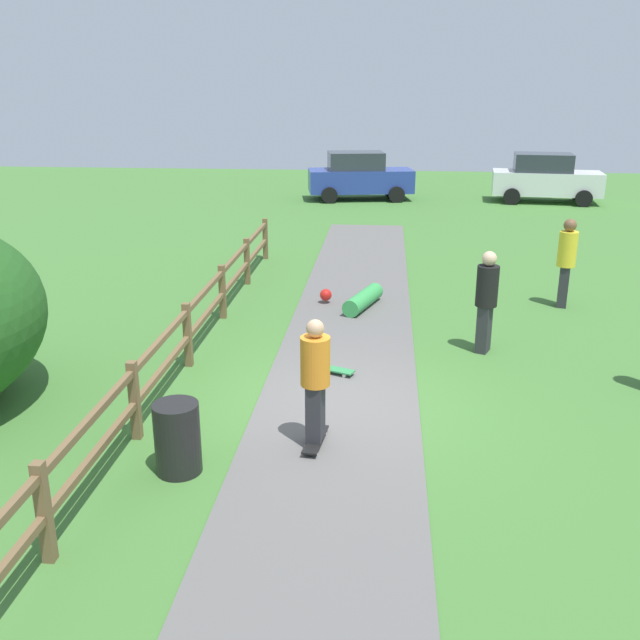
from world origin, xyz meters
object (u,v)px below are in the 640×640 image
Objects in this scene: skater_riding at (315,377)px; bystander_yellow at (566,258)px; bystander_black at (486,297)px; parked_car_blue at (359,176)px; skater_fallen at (360,299)px; parked_car_white at (545,178)px; skateboard_loose at (331,369)px; trash_bin at (177,438)px.

bystander_yellow is at bearing 54.91° from skater_riding.
skater_riding is 4.53m from bystander_black.
bystander_black is 17.44m from parked_car_blue.
skater_fallen is 16.37m from parked_car_white.
bystander_black is at bearing -124.96° from bystander_yellow.
skater_riding is 2.12× the size of skateboard_loose.
bystander_black is at bearing 26.09° from skateboard_loose.
skateboard_loose is 18.49m from parked_car_blue.
parked_car_blue is 1.02× the size of parked_car_white.
skateboard_loose is at bearing -111.05° from parked_car_white.
bystander_black is (2.61, 3.70, 0.03)m from skater_riding.
skater_riding is at bearing -90.19° from skateboard_loose.
skater_riding is 2.59m from skateboard_loose.
bystander_black is at bearing -45.77° from skater_fallen.
trash_bin is at bearing -93.40° from parked_car_blue.
trash_bin is at bearing -116.49° from skateboard_loose.
skateboard_loose is 6.28m from bystander_yellow.
parked_car_white reaches higher than skateboard_loose.
bystander_yellow is at bearing -99.90° from parked_car_white.
trash_bin is 21.74m from parked_car_blue.
bystander_yellow is 3.51m from bystander_black.
trash_bin is at bearing -111.89° from parked_car_white.
skater_fallen is at bearing -114.52° from parked_car_white.
bystander_black is (2.60, 1.27, 0.92)m from skateboard_loose.
bystander_yellow is 0.43× the size of parked_car_blue.
skater_fallen is 1.87× the size of skateboard_loose.
skater_fallen is 0.35× the size of parked_car_white.
parked_car_white is (6.79, 14.88, 0.76)m from skater_fallen.
skater_fallen is 4.40m from bystander_yellow.
skater_riding is at bearing 26.42° from trash_bin.
parked_car_white is at bearing 75.31° from bystander_black.
bystander_yellow is (6.22, 7.37, 0.60)m from trash_bin.
parked_car_white reaches higher than bystander_yellow.
skater_riding is 0.92× the size of bystander_yellow.
skater_fallen is at bearing 84.78° from skateboard_loose.
trash_bin is 0.20× the size of parked_car_blue.
skater_riding is 0.40× the size of parked_car_white.
skater_fallen is at bearing 74.18° from trash_bin.
skater_fallen is at bearing 86.79° from skater_riding.
skater_fallen is at bearing 134.23° from bystander_black.
bystander_yellow is at bearing 7.23° from skater_fallen.
parked_car_white is at bearing 68.95° from skateboard_loose.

